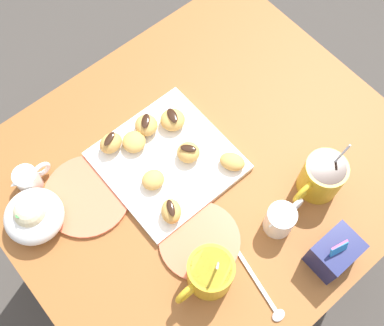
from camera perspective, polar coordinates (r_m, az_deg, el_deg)
name	(u,v)px	position (r m, az deg, el deg)	size (l,w,h in m)	color
ground_plane	(200,250)	(1.75, 0.99, -10.35)	(8.00, 8.00, 0.00)	#423D38
dining_table	(204,191)	(1.19, 1.43, -3.35)	(0.88, 0.77, 0.73)	#935628
pastry_plate_square	(167,161)	(1.05, -2.97, 0.23)	(0.27, 0.27, 0.02)	white
coffee_mug_mustard_left	(322,177)	(1.03, 15.24, -1.62)	(0.13, 0.09, 0.15)	gold
coffee_mug_mustard_right	(209,273)	(0.93, 2.10, -13.07)	(0.13, 0.09, 0.15)	gold
cream_pitcher_white	(281,219)	(0.99, 10.57, -6.60)	(0.10, 0.06, 0.07)	white
sugar_caddy	(334,253)	(0.99, 16.67, -10.25)	(0.09, 0.07, 0.11)	#191E51
ice_cream_bowl	(33,215)	(1.02, -18.46, -5.96)	(0.12, 0.12, 0.09)	white
chocolate_sauce_pitcher	(28,179)	(1.07, -19.03, -1.80)	(0.09, 0.05, 0.06)	white
saucer_coral_left	(200,240)	(0.99, 0.91, -9.25)	(0.17, 0.17, 0.01)	#E5704C
saucer_coral_right	(87,196)	(1.05, -12.44, -3.82)	(0.19, 0.19, 0.01)	#E5704C
loose_spoon_near_saucer	(265,293)	(0.98, 8.67, -15.17)	(0.04, 0.16, 0.01)	silver
beignet_0	(232,162)	(1.03, 4.85, 0.16)	(0.06, 0.04, 0.03)	#DBA351
beignet_1	(171,211)	(0.98, -2.50, -5.80)	(0.05, 0.04, 0.04)	#DBA351
chocolate_drizzle_1	(171,208)	(0.96, -2.55, -5.39)	(0.04, 0.01, 0.01)	black
beignet_2	(188,152)	(1.03, -0.43, 1.28)	(0.05, 0.05, 0.04)	#DBA351
chocolate_drizzle_2	(188,148)	(1.01, -0.44, 1.77)	(0.03, 0.02, 0.01)	black
beignet_3	(146,125)	(1.07, -5.48, 4.52)	(0.05, 0.05, 0.04)	#DBA351
chocolate_drizzle_3	(146,121)	(1.05, -5.58, 5.05)	(0.04, 0.02, 0.01)	black
beignet_4	(111,143)	(1.06, -9.69, 2.36)	(0.05, 0.04, 0.04)	#DBA351
chocolate_drizzle_4	(109,139)	(1.04, -9.86, 2.89)	(0.04, 0.02, 0.01)	black
beignet_5	(173,120)	(1.07, -2.33, 5.20)	(0.06, 0.06, 0.04)	#DBA351
chocolate_drizzle_5	(172,115)	(1.06, -2.37, 5.72)	(0.04, 0.02, 0.01)	black
beignet_6	(153,180)	(1.01, -4.68, -2.02)	(0.05, 0.04, 0.03)	#DBA351
beignet_7	(134,142)	(1.06, -6.96, 2.53)	(0.05, 0.05, 0.03)	#DBA351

